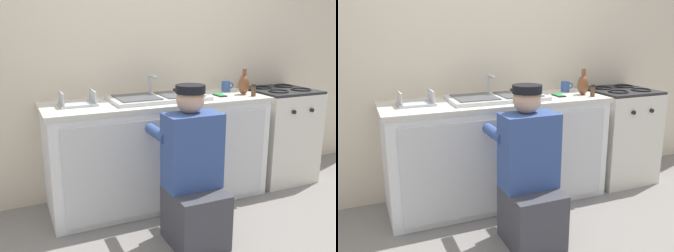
{
  "view_description": "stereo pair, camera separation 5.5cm",
  "coord_description": "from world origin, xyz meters",
  "views": [
    {
      "loc": [
        -1.15,
        -2.53,
        1.46
      ],
      "look_at": [
        0.0,
        0.1,
        0.71
      ],
      "focal_mm": 40.0,
      "sensor_mm": 36.0,
      "label": 1
    },
    {
      "loc": [
        -1.1,
        -2.55,
        1.46
      ],
      "look_at": [
        0.0,
        0.1,
        0.71
      ],
      "focal_mm": 40.0,
      "sensor_mm": 36.0,
      "label": 2
    }
  ],
  "objects": [
    {
      "name": "coffee_mug",
      "position": [
        0.74,
        0.43,
        0.94
      ],
      "size": [
        0.13,
        0.08,
        0.09
      ],
      "color": "#335699",
      "rests_on": "countertop"
    },
    {
      "name": "dish_rack_tray",
      "position": [
        -0.65,
        0.33,
        0.91
      ],
      "size": [
        0.28,
        0.22,
        0.11
      ],
      "color": "#B2B7BC",
      "rests_on": "countertop"
    },
    {
      "name": "ground_plane",
      "position": [
        0.0,
        0.0,
        0.0
      ],
      "size": [
        12.0,
        12.0,
        0.0
      ],
      "primitive_type": "plane",
      "color": "gray"
    },
    {
      "name": "vase_decorative",
      "position": [
        0.8,
        0.23,
        0.98
      ],
      "size": [
        0.1,
        0.1,
        0.23
      ],
      "color": "brown",
      "rests_on": "countertop"
    },
    {
      "name": "countertop",
      "position": [
        0.0,
        0.3,
        0.87
      ],
      "size": [
        1.89,
        0.62,
        0.03
      ],
      "primitive_type": "cube",
      "color": "beige",
      "rests_on": "counter_cabinet"
    },
    {
      "name": "back_wall",
      "position": [
        0.0,
        0.65,
        1.25
      ],
      "size": [
        6.0,
        0.1,
        2.5
      ],
      "primitive_type": "cube",
      "color": "beige",
      "rests_on": "ground_plane"
    },
    {
      "name": "plumber_person",
      "position": [
        -0.04,
        -0.41,
        0.46
      ],
      "size": [
        0.42,
        0.61,
        1.1
      ],
      "color": "#3F3F47",
      "rests_on": "ground_plane"
    },
    {
      "name": "counter_cabinet",
      "position": [
        0.0,
        0.29,
        0.43
      ],
      "size": [
        1.85,
        0.62,
        0.86
      ],
      "color": "white",
      "rests_on": "ground_plane"
    },
    {
      "name": "cell_phone",
      "position": [
        0.56,
        0.25,
        0.9
      ],
      "size": [
        0.07,
        0.14,
        0.01
      ],
      "color": "black",
      "rests_on": "countertop"
    },
    {
      "name": "sink_double_basin",
      "position": [
        0.0,
        0.3,
        0.91
      ],
      "size": [
        0.8,
        0.44,
        0.19
      ],
      "color": "silver",
      "rests_on": "countertop"
    },
    {
      "name": "spice_bottle_pepper",
      "position": [
        0.82,
        0.12,
        0.94
      ],
      "size": [
        0.04,
        0.04,
        0.1
      ],
      "color": "#513823",
      "rests_on": "countertop"
    },
    {
      "name": "stove_range",
      "position": [
        1.28,
        0.3,
        0.45
      ],
      "size": [
        0.59,
        0.62,
        0.91
      ],
      "color": "silver",
      "rests_on": "ground_plane"
    }
  ]
}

